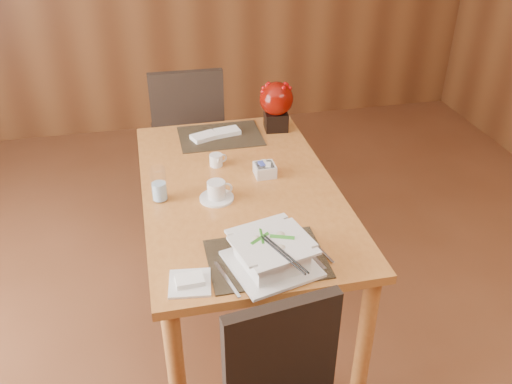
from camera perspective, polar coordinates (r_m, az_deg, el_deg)
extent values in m
cube|color=#C37736|center=(2.55, -1.76, 0.16)|extent=(0.90, 1.50, 0.04)
cylinder|color=#C37736|center=(2.25, -8.36, -18.47)|extent=(0.07, 0.07, 0.71)
cylinder|color=#C37736|center=(3.31, -10.60, 0.00)|extent=(0.07, 0.07, 0.71)
cylinder|color=#C37736|center=(2.38, 11.35, -15.16)|extent=(0.07, 0.07, 0.71)
cylinder|color=#C37736|center=(3.40, 2.58, 1.50)|extent=(0.07, 0.07, 0.71)
cube|color=black|center=(2.10, 1.12, -7.02)|extent=(0.45, 0.33, 0.01)
cube|color=black|center=(3.02, -3.77, 5.90)|extent=(0.45, 0.33, 0.01)
cube|color=white|center=(2.07, 1.63, -7.69)|extent=(0.37, 0.37, 0.01)
cube|color=white|center=(2.03, 1.65, -6.43)|extent=(0.26, 0.26, 0.10)
cylinder|color=#D6D673|center=(2.03, 1.66, -6.37)|extent=(0.20, 0.20, 0.08)
cylinder|color=white|center=(2.46, -4.16, -0.63)|extent=(0.16, 0.16, 0.01)
cylinder|color=white|center=(2.43, -4.20, 0.24)|extent=(0.09, 0.09, 0.08)
cylinder|color=black|center=(2.42, -4.23, 0.93)|extent=(0.07, 0.07, 0.01)
cylinder|color=white|center=(2.44, -10.20, 0.80)|extent=(0.09, 0.09, 0.16)
cube|color=white|center=(2.62, 0.93, 2.34)|extent=(0.10, 0.10, 0.06)
cube|color=black|center=(3.08, 2.11, 7.53)|extent=(0.14, 0.14, 0.10)
sphere|color=maroon|center=(3.03, 2.16, 9.78)|extent=(0.19, 0.19, 0.19)
cube|color=white|center=(2.01, -6.97, -9.50)|extent=(0.17, 0.17, 0.01)
cube|color=black|center=(1.87, 2.68, -16.78)|extent=(0.40, 0.10, 0.45)
cube|color=black|center=(3.67, -7.21, 5.66)|extent=(0.47, 0.47, 0.06)
cube|color=black|center=(3.36, -7.20, 8.42)|extent=(0.44, 0.06, 0.50)
cylinder|color=black|center=(3.97, -4.47, 3.92)|extent=(0.04, 0.04, 0.43)
cylinder|color=black|center=(3.64, -3.68, 1.15)|extent=(0.04, 0.04, 0.43)
cylinder|color=black|center=(3.95, -9.99, 3.36)|extent=(0.04, 0.04, 0.43)
cylinder|color=black|center=(3.62, -9.69, 0.53)|extent=(0.04, 0.04, 0.43)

